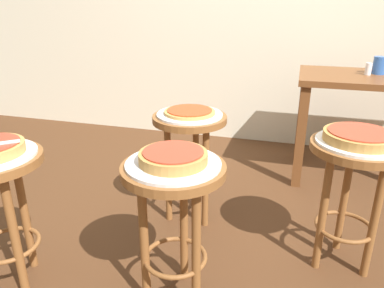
% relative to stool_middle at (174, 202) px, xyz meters
% --- Properties ---
extents(ground_plane, '(6.00, 6.00, 0.00)m').
position_rel_stool_middle_xyz_m(ground_plane, '(0.15, 0.42, -0.47)').
color(ground_plane, '#4C2D19').
extents(stool_middle, '(0.40, 0.40, 0.62)m').
position_rel_stool_middle_xyz_m(stool_middle, '(0.00, 0.00, 0.00)').
color(stool_middle, brown).
rests_on(stool_middle, ground_plane).
extents(serving_plate_middle, '(0.36, 0.36, 0.01)m').
position_rel_stool_middle_xyz_m(serving_plate_middle, '(0.00, 0.00, 0.16)').
color(serving_plate_middle, silver).
rests_on(serving_plate_middle, stool_middle).
extents(pizza_middle, '(0.26, 0.26, 0.05)m').
position_rel_stool_middle_xyz_m(pizza_middle, '(0.00, 0.00, 0.19)').
color(pizza_middle, '#B78442').
rests_on(pizza_middle, serving_plate_middle).
extents(stool_leftside, '(0.40, 0.40, 0.62)m').
position_rel_stool_middle_xyz_m(stool_leftside, '(0.69, 0.43, 0.00)').
color(stool_leftside, brown).
rests_on(stool_leftside, ground_plane).
extents(serving_plate_leftside, '(0.36, 0.36, 0.01)m').
position_rel_stool_middle_xyz_m(serving_plate_leftside, '(0.69, 0.43, 0.16)').
color(serving_plate_leftside, silver).
rests_on(serving_plate_leftside, stool_leftside).
extents(pizza_leftside, '(0.30, 0.30, 0.05)m').
position_rel_stool_middle_xyz_m(pizza_leftside, '(0.69, 0.43, 0.19)').
color(pizza_leftside, '#B78442').
rests_on(pizza_leftside, serving_plate_leftside).
extents(stool_rear, '(0.40, 0.40, 0.62)m').
position_rel_stool_middle_xyz_m(stool_rear, '(-0.12, 0.63, 0.00)').
color(stool_rear, brown).
rests_on(stool_rear, ground_plane).
extents(serving_plate_rear, '(0.35, 0.35, 0.01)m').
position_rel_stool_middle_xyz_m(serving_plate_rear, '(-0.12, 0.63, 0.16)').
color(serving_plate_rear, silver).
rests_on(serving_plate_rear, stool_rear).
extents(pizza_rear, '(0.27, 0.27, 0.02)m').
position_rel_stool_middle_xyz_m(pizza_rear, '(-0.12, 0.63, 0.18)').
color(pizza_rear, tan).
rests_on(pizza_rear, serving_plate_rear).
extents(dining_table, '(1.05, 0.61, 0.74)m').
position_rel_stool_middle_xyz_m(dining_table, '(0.94, 1.46, 0.15)').
color(dining_table, brown).
rests_on(dining_table, ground_plane).
extents(cup_far_edge, '(0.08, 0.08, 0.11)m').
position_rel_stool_middle_xyz_m(cup_far_edge, '(0.92, 1.53, 0.33)').
color(cup_far_edge, '#3360B2').
rests_on(cup_far_edge, dining_table).
extents(condiment_shaker, '(0.04, 0.04, 0.08)m').
position_rel_stool_middle_xyz_m(condiment_shaker, '(0.85, 1.48, 0.31)').
color(condiment_shaker, white).
rests_on(condiment_shaker, dining_table).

